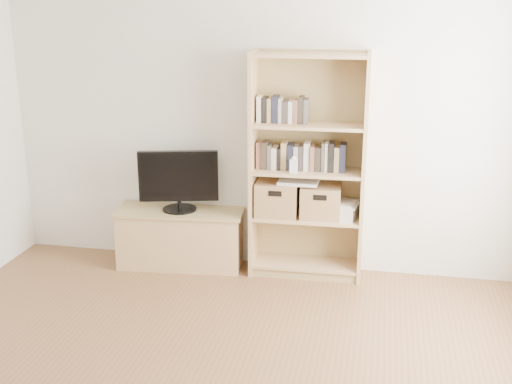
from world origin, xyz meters
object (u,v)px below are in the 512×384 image
(television, at_px, (179,181))
(baby_monitor, at_px, (294,166))
(bookshelf, at_px, (308,168))
(laptop, at_px, (299,182))
(basket_right, at_px, (321,201))
(tv_stand, at_px, (181,239))
(basket_left, at_px, (277,198))

(television, relative_size, baby_monitor, 5.95)
(bookshelf, height_order, laptop, bookshelf)
(baby_monitor, xyz_separation_m, laptop, (0.03, 0.09, -0.16))
(bookshelf, xyz_separation_m, basket_right, (0.12, -0.00, -0.29))
(television, distance_m, baby_monitor, 1.03)
(television, bearing_deg, baby_monitor, -18.25)
(tv_stand, xyz_separation_m, bookshelf, (1.11, 0.03, 0.70))
(baby_monitor, relative_size, basket_left, 0.33)
(bookshelf, xyz_separation_m, laptop, (-0.07, -0.01, -0.12))
(baby_monitor, height_order, basket_right, baby_monitor)
(television, bearing_deg, basket_right, -12.54)
(baby_monitor, height_order, laptop, baby_monitor)
(television, height_order, basket_right, television)
(tv_stand, xyz_separation_m, laptop, (1.04, 0.02, 0.58))
(basket_left, bearing_deg, laptop, -3.27)
(television, relative_size, laptop, 2.08)
(bookshelf, relative_size, basket_right, 5.76)
(tv_stand, height_order, baby_monitor, baby_monitor)
(tv_stand, xyz_separation_m, basket_right, (1.23, 0.03, 0.42))
(tv_stand, relative_size, bookshelf, 0.57)
(tv_stand, distance_m, television, 0.54)
(baby_monitor, relative_size, basket_right, 0.35)
(bookshelf, relative_size, television, 2.77)
(television, bearing_deg, laptop, -12.96)
(television, xyz_separation_m, baby_monitor, (1.01, -0.08, 0.20))
(tv_stand, relative_size, basket_left, 3.06)
(baby_monitor, bearing_deg, television, 178.85)
(basket_left, distance_m, laptop, 0.24)
(television, bearing_deg, basket_left, -12.59)
(baby_monitor, relative_size, laptop, 0.35)
(tv_stand, bearing_deg, baby_monitor, -9.50)
(television, xyz_separation_m, basket_left, (0.86, 0.02, -0.11))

